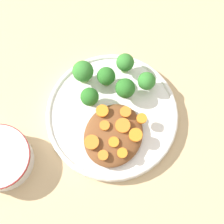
# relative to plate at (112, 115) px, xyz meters

# --- Properties ---
(ground_plane) EXTENTS (4.00, 4.00, 0.00)m
(ground_plane) POSITION_rel_plate_xyz_m (0.00, 0.00, -0.01)
(ground_plane) COLOR tan
(plate) EXTENTS (0.25, 0.25, 0.02)m
(plate) POSITION_rel_plate_xyz_m (0.00, 0.00, 0.00)
(plate) COLOR white
(plate) RESTS_ON ground_plane
(dip_bowl) EXTENTS (0.12, 0.12, 0.05)m
(dip_bowl) POSITION_rel_plate_xyz_m (-0.16, 0.15, 0.01)
(dip_bowl) COLOR silver
(dip_bowl) RESTS_ON ground_plane
(stew_mound) EXTENTS (0.12, 0.11, 0.03)m
(stew_mound) POSITION_rel_plate_xyz_m (-0.04, -0.02, 0.02)
(stew_mound) COLOR brown
(stew_mound) RESTS_ON plate
(broccoli_floret_0) EXTENTS (0.04, 0.04, 0.05)m
(broccoli_floret_0) POSITION_rel_plate_xyz_m (0.06, 0.04, 0.04)
(broccoli_floret_0) COLOR #7FA85B
(broccoli_floret_0) RESTS_ON plate
(broccoli_floret_1) EXTENTS (0.03, 0.03, 0.05)m
(broccoli_floret_1) POSITION_rel_plate_xyz_m (0.01, 0.05, 0.04)
(broccoli_floret_1) COLOR #7FA85B
(broccoli_floret_1) RESTS_ON plate
(broccoli_floret_2) EXTENTS (0.03, 0.03, 0.05)m
(broccoli_floret_2) POSITION_rel_plate_xyz_m (0.08, -0.04, 0.03)
(broccoli_floret_2) COLOR #759E51
(broccoli_floret_2) RESTS_ON plate
(broccoli_floret_3) EXTENTS (0.04, 0.04, 0.06)m
(broccoli_floret_3) POSITION_rel_plate_xyz_m (0.05, 0.08, 0.04)
(broccoli_floret_3) COLOR #759E51
(broccoli_floret_3) RESTS_ON plate
(broccoli_floret_4) EXTENTS (0.04, 0.04, 0.05)m
(broccoli_floret_4) POSITION_rel_plate_xyz_m (0.05, -0.01, 0.04)
(broccoli_floret_4) COLOR #759E51
(broccoli_floret_4) RESTS_ON plate
(broccoli_floret_5) EXTENTS (0.03, 0.03, 0.05)m
(broccoli_floret_5) POSITION_rel_plate_xyz_m (0.10, 0.02, 0.04)
(broccoli_floret_5) COLOR #7FA85B
(broccoli_floret_5) RESTS_ON plate
(carrot_slice_0) EXTENTS (0.02, 0.02, 0.01)m
(carrot_slice_0) POSITION_rel_plate_xyz_m (-0.03, -0.00, 0.04)
(carrot_slice_0) COLOR orange
(carrot_slice_0) RESTS_ON stew_mound
(carrot_slice_1) EXTENTS (0.03, 0.03, 0.01)m
(carrot_slice_1) POSITION_rel_plate_xyz_m (-0.02, -0.03, 0.03)
(carrot_slice_1) COLOR orange
(carrot_slice_1) RESTS_ON stew_mound
(carrot_slice_2) EXTENTS (0.02, 0.02, 0.01)m
(carrot_slice_2) POSITION_rel_plate_xyz_m (0.01, -0.02, 0.04)
(carrot_slice_2) COLOR orange
(carrot_slice_2) RESTS_ON stew_mound
(carrot_slice_3) EXTENTS (0.03, 0.03, 0.01)m
(carrot_slice_3) POSITION_rel_plate_xyz_m (-0.07, 0.01, 0.04)
(carrot_slice_3) COLOR orange
(carrot_slice_3) RESTS_ON stew_mound
(carrot_slice_4) EXTENTS (0.02, 0.02, 0.00)m
(carrot_slice_4) POSITION_rel_plate_xyz_m (-0.07, -0.05, 0.03)
(carrot_slice_4) COLOR orange
(carrot_slice_4) RESTS_ON stew_mound
(carrot_slice_5) EXTENTS (0.02, 0.02, 0.00)m
(carrot_slice_5) POSITION_rel_plate_xyz_m (-0.05, -0.03, 0.03)
(carrot_slice_5) COLOR orange
(carrot_slice_5) RESTS_ON stew_mound
(carrot_slice_6) EXTENTS (0.02, 0.02, 0.01)m
(carrot_slice_6) POSITION_rel_plate_xyz_m (-0.03, -0.06, 0.04)
(carrot_slice_6) COLOR orange
(carrot_slice_6) RESTS_ON stew_mound
(carrot_slice_7) EXTENTS (0.02, 0.02, 0.01)m
(carrot_slice_7) POSITION_rel_plate_xyz_m (-0.01, 0.02, 0.04)
(carrot_slice_7) COLOR orange
(carrot_slice_7) RESTS_ON stew_mound
(carrot_slice_8) EXTENTS (0.02, 0.02, 0.00)m
(carrot_slice_8) POSITION_rel_plate_xyz_m (-0.08, -0.02, 0.03)
(carrot_slice_8) COLOR orange
(carrot_slice_8) RESTS_ON stew_mound
(carrot_slice_9) EXTENTS (0.02, 0.02, 0.01)m
(carrot_slice_9) POSITION_rel_plate_xyz_m (0.01, -0.06, 0.04)
(carrot_slice_9) COLOR orange
(carrot_slice_9) RESTS_ON stew_mound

